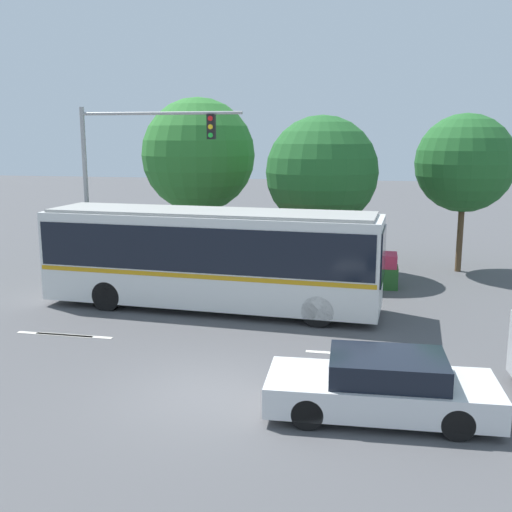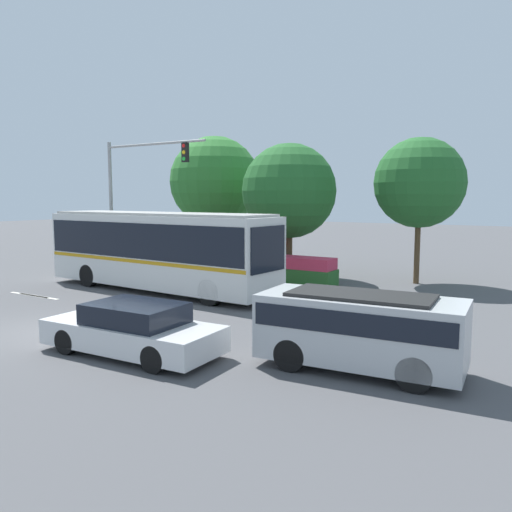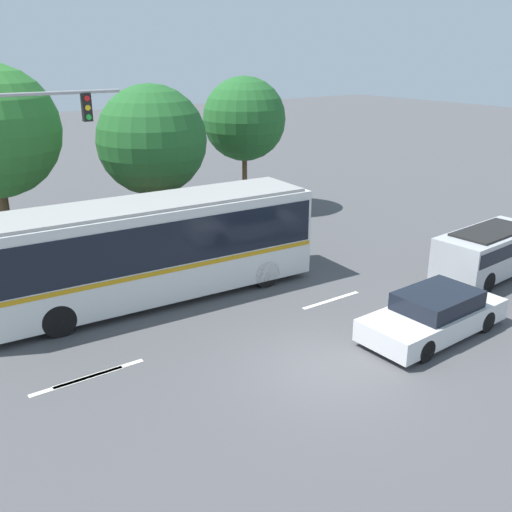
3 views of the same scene
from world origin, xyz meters
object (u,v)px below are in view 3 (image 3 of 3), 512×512
object	(u,v)px
sedan_foreground	(434,315)
street_tree_right	(244,119)
street_tree_centre	(152,140)
suv_left_lane	(489,250)
city_bus	(148,245)

from	to	relation	value
sedan_foreground	street_tree_right	world-z (taller)	street_tree_right
street_tree_centre	street_tree_right	bearing A→B (deg)	16.35
sedan_foreground	street_tree_right	xyz separation A→B (m)	(3.26, 14.79, 4.01)
sedan_foreground	suv_left_lane	distance (m)	5.65
suv_left_lane	sedan_foreground	bearing A→B (deg)	15.10
suv_left_lane	street_tree_right	distance (m)	13.55
city_bus	suv_left_lane	distance (m)	12.19
suv_left_lane	street_tree_centre	distance (m)	14.07
sedan_foreground	street_tree_right	size ratio (longest dim) A/B	0.72
city_bus	sedan_foreground	xyz separation A→B (m)	(5.68, -7.09, -1.27)
city_bus	suv_left_lane	size ratio (longest dim) A/B	2.42
city_bus	suv_left_lane	world-z (taller)	city_bus
city_bus	sedan_foreground	world-z (taller)	city_bus
street_tree_right	city_bus	bearing A→B (deg)	-139.26
city_bus	street_tree_right	world-z (taller)	street_tree_right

